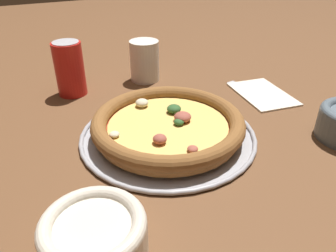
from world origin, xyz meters
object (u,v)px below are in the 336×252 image
Objects in this scene: beverage_can at (70,69)px; pizza at (168,124)px; napkin at (263,93)px; bowl_near at (94,235)px; pizza_tray at (168,135)px; drinking_cup at (145,61)px; fork at (252,91)px.

pizza is at bearing 24.73° from beverage_can.
napkin is (-0.07, 0.28, -0.02)m from pizza.
pizza reaches higher than napkin.
bowl_near is 1.00× the size of beverage_can.
pizza is at bearing 166.80° from pizza_tray.
beverage_can is (-0.27, -0.12, 0.03)m from pizza.
beverage_can is at bearing -87.75° from drinking_cup.
pizza is 1.65× the size of fork.
pizza_tray reaches higher than fork.
pizza_tray is at bearing -13.20° from pizza.
pizza is 2.25× the size of bowl_near.
pizza_tray is 1.92× the size of napkin.
bowl_near is 0.47m from beverage_can.
fork is at bearing -148.26° from napkin.
napkin reaches higher than fork.
beverage_can is (-0.17, -0.39, 0.06)m from fork.
drinking_cup is at bearing 152.41° from bowl_near.
drinking_cup is at bearing 37.97° from fork.
beverage_can is at bearing -155.27° from pizza.
pizza is 0.28m from drinking_cup.
drinking_cup is at bearing 167.31° from pizza_tray.
drinking_cup reaches higher than bowl_near.
bowl_near reaches higher than napkin.
fork is 0.43m from beverage_can.
pizza is (-0.00, 0.00, 0.02)m from pizza_tray.
drinking_cup is 0.59× the size of napkin.
beverage_can is (0.01, -0.19, 0.01)m from drinking_cup.
napkin is 1.37× the size of beverage_can.
beverage_can is at bearing -115.70° from napkin.
beverage_can reaches higher than pizza_tray.
pizza is at bearing 99.27° from fork.
pizza is at bearing -75.13° from napkin.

